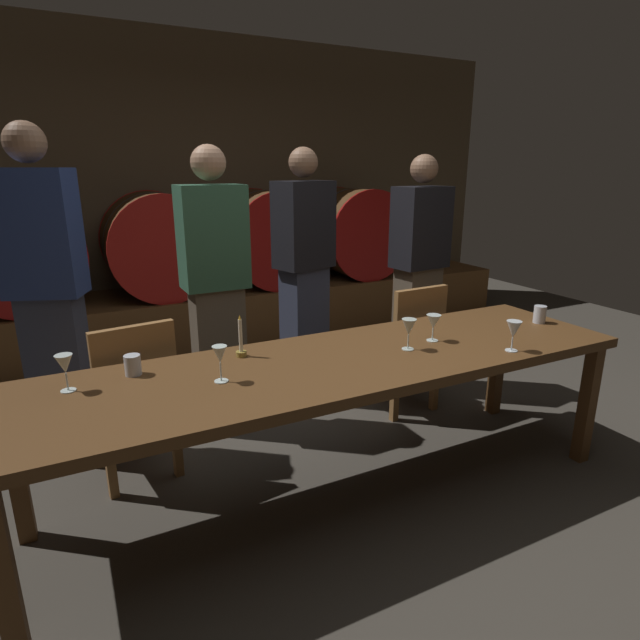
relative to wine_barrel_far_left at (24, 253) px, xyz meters
The scene contains 22 objects.
ground_plane 3.21m from the wine_barrel_far_left, 59.49° to the right, with size 8.98×8.98×0.00m, color #3F3A33.
back_wall 1.72m from the wine_barrel_far_left, 19.47° to the left, with size 6.91×0.24×2.84m, color brown.
barrel_shelf 1.71m from the wine_barrel_far_left, ahead, with size 6.22×0.90×0.48m, color brown.
wine_barrel_far_left is the anchor object (origin of this frame).
wine_barrel_center_left 1.06m from the wine_barrel_far_left, ahead, with size 0.93×0.81×0.93m.
wine_barrel_center_right 2.10m from the wine_barrel_far_left, ahead, with size 0.93×0.81×0.93m.
wine_barrel_far_right 3.09m from the wine_barrel_far_left, ahead, with size 0.93×0.81×0.93m.
dining_table 3.13m from the wine_barrel_far_left, 63.70° to the right, with size 2.95×0.79×0.74m.
chair_left 2.30m from the wine_barrel_far_left, 76.68° to the right, with size 0.45×0.45×0.88m.
chair_right 3.16m from the wine_barrel_far_left, 43.56° to the right, with size 0.42×0.42×0.88m.
guest_far_left 1.72m from the wine_barrel_far_left, 83.75° to the right, with size 0.44×0.36×1.83m.
guest_center_left 2.11m from the wine_barrel_far_left, 59.02° to the right, with size 0.38×0.25×1.73m.
guest_center_right 2.39m from the wine_barrel_far_left, 42.68° to the right, with size 0.43×0.34×1.74m.
guest_far_right 3.16m from the wine_barrel_far_left, 35.80° to the right, with size 0.41×0.28×1.70m.
candle_center 2.75m from the wine_barrel_far_left, 68.88° to the right, with size 0.05×0.05×0.21m.
wine_glass_far_left 2.64m from the wine_barrel_far_left, 84.85° to the right, with size 0.07×0.07×0.16m.
wine_glass_left 2.93m from the wine_barrel_far_left, 73.81° to the right, with size 0.06×0.06×0.16m.
wine_glass_center 3.34m from the wine_barrel_far_left, 58.21° to the right, with size 0.07×0.07×0.16m.
wine_glass_right 3.40m from the wine_barrel_far_left, 54.98° to the right, with size 0.08×0.08×0.14m.
wine_glass_far_right 3.79m from the wine_barrel_far_left, 54.48° to the right, with size 0.07×0.07×0.15m.
cup_left 2.62m from the wine_barrel_far_left, 79.06° to the right, with size 0.07×0.07×0.09m, color silver.
cup_right 3.91m from the wine_barrel_far_left, 45.92° to the right, with size 0.07×0.07×0.10m, color silver.
Camera 1 is at (-1.27, -2.14, 1.60)m, focal length 28.76 mm.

